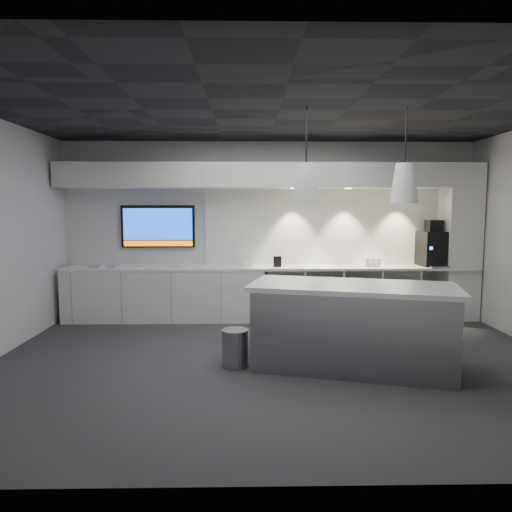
{
  "coord_description": "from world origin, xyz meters",
  "views": [
    {
      "loc": [
        -0.37,
        -5.39,
        1.87
      ],
      "look_at": [
        -0.25,
        1.1,
        1.19
      ],
      "focal_mm": 32.0,
      "sensor_mm": 36.0,
      "label": 1
    }
  ],
  "objects_px": {
    "wall_tv": "(158,226)",
    "coffee_machine": "(433,247)",
    "bin": "(235,348)",
    "island": "(352,326)"
  },
  "relations": [
    {
      "from": "wall_tv",
      "to": "coffee_machine",
      "type": "xyz_separation_m",
      "value": [
        4.66,
        -0.25,
        -0.34
      ]
    },
    {
      "from": "wall_tv",
      "to": "coffee_machine",
      "type": "distance_m",
      "value": 4.68
    },
    {
      "from": "bin",
      "to": "coffee_machine",
      "type": "xyz_separation_m",
      "value": [
        3.28,
        2.34,
        1.0
      ]
    },
    {
      "from": "island",
      "to": "bin",
      "type": "xyz_separation_m",
      "value": [
        -1.37,
        0.08,
        -0.28
      ]
    },
    {
      "from": "island",
      "to": "bin",
      "type": "distance_m",
      "value": 1.4
    },
    {
      "from": "wall_tv",
      "to": "island",
      "type": "relative_size",
      "value": 0.49
    },
    {
      "from": "coffee_machine",
      "to": "bin",
      "type": "bearing_deg",
      "value": -147.62
    },
    {
      "from": "bin",
      "to": "coffee_machine",
      "type": "bearing_deg",
      "value": 35.51
    },
    {
      "from": "bin",
      "to": "wall_tv",
      "type": "bearing_deg",
      "value": 118.14
    },
    {
      "from": "wall_tv",
      "to": "coffee_machine",
      "type": "bearing_deg",
      "value": -3.03
    }
  ]
}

